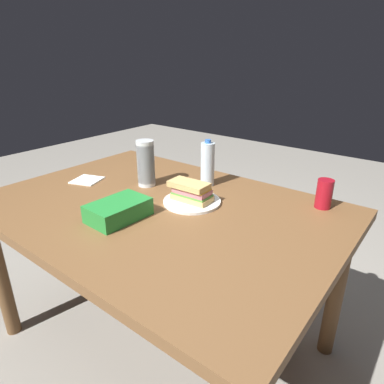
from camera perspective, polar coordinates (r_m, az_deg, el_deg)
name	(u,v)px	position (r m, az deg, el deg)	size (l,w,h in m)	color
ground_plane	(164,339)	(1.88, -4.70, -23.58)	(8.00, 8.00, 0.00)	gray
dining_table	(160,224)	(1.47, -5.51, -5.38)	(1.48, 1.04, 0.75)	brown
paper_plate	(192,201)	(1.45, 0.00, -1.61)	(0.25, 0.25, 0.01)	white
sandwich	(191,191)	(1.43, -0.17, 0.11)	(0.19, 0.10, 0.08)	#DBB26B
soda_can_red	(324,194)	(1.49, 21.46, -0.28)	(0.07, 0.07, 0.12)	maroon
chip_bag	(118,210)	(1.33, -12.33, -3.02)	(0.23, 0.15, 0.07)	#268C38
water_bottle_tall	(208,164)	(1.61, 2.65, 4.75)	(0.07, 0.07, 0.22)	silver
plastic_cup_stack	(146,163)	(1.62, -7.82, 4.83)	(0.08, 0.08, 0.22)	silver
paper_napkin	(87,180)	(1.78, -17.33, 1.94)	(0.13, 0.13, 0.01)	white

